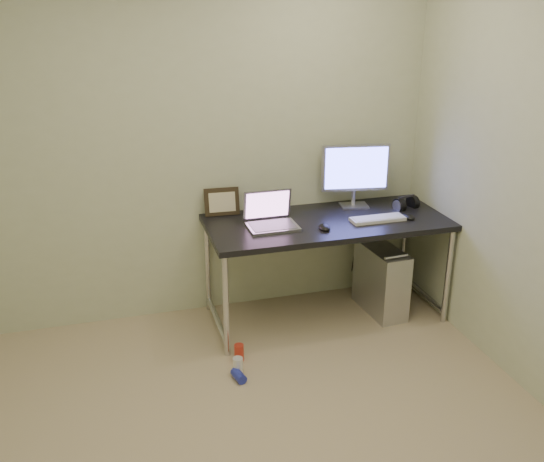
{
  "coord_description": "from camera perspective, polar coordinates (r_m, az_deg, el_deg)",
  "views": [
    {
      "loc": [
        -0.55,
        -2.32,
        2.2
      ],
      "look_at": [
        0.41,
        1.03,
        0.85
      ],
      "focal_mm": 40.0,
      "sensor_mm": 36.0,
      "label": 1
    }
  ],
  "objects": [
    {
      "name": "can_red",
      "position": [
        3.99,
        -3.12,
        -11.36
      ],
      "size": [
        0.08,
        0.08,
        0.11
      ],
      "primitive_type": "cylinder",
      "rotation": [
        0.0,
        0.0,
        0.48
      ],
      "color": "red",
      "rests_on": "ground"
    },
    {
      "name": "laptop",
      "position": [
        4.09,
        -0.13,
        1.23
      ],
      "size": [
        0.34,
        0.28,
        0.23
      ],
      "rotation": [
        0.0,
        0.0,
        0.01
      ],
      "color": "#B2B3BA",
      "rests_on": "desk"
    },
    {
      "name": "keyboard",
      "position": [
        4.26,
        9.91,
        1.13
      ],
      "size": [
        0.38,
        0.13,
        0.02
      ],
      "primitive_type": "cube",
      "rotation": [
        0.0,
        0.0,
        0.01
      ],
      "color": "silver",
      "rests_on": "desk"
    },
    {
      "name": "tower_computer",
      "position": [
        4.55,
        10.21,
        -4.53
      ],
      "size": [
        0.25,
        0.5,
        0.53
      ],
      "rotation": [
        0.0,
        0.0,
        0.08
      ],
      "color": "silver",
      "rests_on": "ground"
    },
    {
      "name": "webcam",
      "position": [
        4.35,
        -1.02,
        2.77
      ],
      "size": [
        0.04,
        0.03,
        0.11
      ],
      "rotation": [
        0.0,
        0.0,
        -0.22
      ],
      "color": "silver",
      "rests_on": "desk"
    },
    {
      "name": "cable_a",
      "position": [
        4.77,
        7.92,
        -1.22
      ],
      "size": [
        0.01,
        0.16,
        0.69
      ],
      "primitive_type": "cylinder",
      "rotation": [
        0.21,
        0.0,
        0.0
      ],
      "color": "black",
      "rests_on": "ground"
    },
    {
      "name": "desk",
      "position": [
        4.26,
        5.17,
        0.11
      ],
      "size": [
        1.68,
        0.73,
        0.75
      ],
      "color": "black",
      "rests_on": "ground"
    },
    {
      "name": "monitor",
      "position": [
        4.45,
        7.85,
        5.66
      ],
      "size": [
        0.5,
        0.17,
        0.47
      ],
      "rotation": [
        0.0,
        0.0,
        -0.16
      ],
      "color": "#B2B3BA",
      "rests_on": "desk"
    },
    {
      "name": "wall_back",
      "position": [
        4.21,
        -8.17,
        7.92
      ],
      "size": [
        3.5,
        0.02,
        2.5
      ],
      "primitive_type": "cube",
      "color": "beige",
      "rests_on": "ground"
    },
    {
      "name": "picture_frame",
      "position": [
        4.3,
        -4.75,
        2.77
      ],
      "size": [
        0.25,
        0.08,
        0.2
      ],
      "primitive_type": "cube",
      "rotation": [
        -0.21,
        0.0,
        -0.05
      ],
      "color": "black",
      "rests_on": "desk"
    },
    {
      "name": "cable_b",
      "position": [
        4.79,
        8.98,
        -1.42
      ],
      "size": [
        0.02,
        0.11,
        0.71
      ],
      "primitive_type": "cylinder",
      "rotation": [
        0.14,
        0.0,
        0.09
      ],
      "color": "black",
      "rests_on": "ground"
    },
    {
      "name": "can_blue",
      "position": [
        3.82,
        -3.15,
        -13.45
      ],
      "size": [
        0.08,
        0.12,
        0.06
      ],
      "primitive_type": "cylinder",
      "rotation": [
        1.57,
        0.0,
        0.22
      ],
      "color": "#252FAF",
      "rests_on": "ground"
    },
    {
      "name": "mouse_left",
      "position": [
        4.05,
        4.96,
        0.45
      ],
      "size": [
        0.09,
        0.13,
        0.04
      ],
      "primitive_type": "ellipsoid",
      "rotation": [
        0.0,
        0.0,
        -0.1
      ],
      "color": "black",
      "rests_on": "desk"
    },
    {
      "name": "mouse_right",
      "position": [
        4.34,
        12.77,
        1.39
      ],
      "size": [
        0.07,
        0.11,
        0.04
      ],
      "primitive_type": "ellipsoid",
      "rotation": [
        0.0,
        0.0,
        -0.0
      ],
      "color": "black",
      "rests_on": "desk"
    },
    {
      "name": "can_white",
      "position": [
        3.86,
        -3.23,
        -12.59
      ],
      "size": [
        0.09,
        0.09,
        0.12
      ],
      "primitive_type": "cylinder",
      "rotation": [
        0.0,
        0.0,
        -0.47
      ],
      "color": "white",
      "rests_on": "ground"
    },
    {
      "name": "headphones",
      "position": [
        4.55,
        12.51,
        2.5
      ],
      "size": [
        0.2,
        0.12,
        0.12
      ],
      "rotation": [
        0.0,
        0.0,
        0.25
      ],
      "color": "black",
      "rests_on": "desk"
    }
  ]
}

